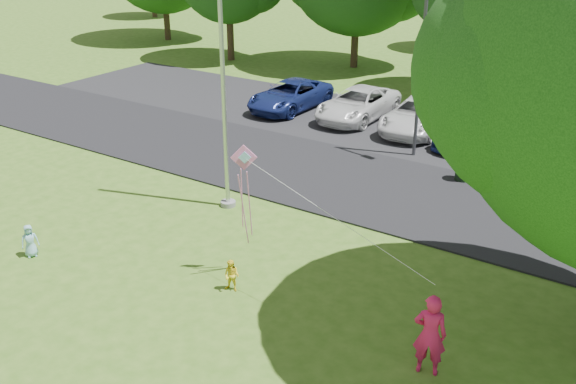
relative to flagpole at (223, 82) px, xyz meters
The scene contains 11 objects.
ground 7.39m from the flagpole, 55.01° to the right, with size 120.00×120.00×0.00m, color #3B651A.
park_road 6.73m from the flagpole, 48.81° to the left, with size 60.00×6.00×0.06m, color black.
parking_strip 11.82m from the flagpole, 71.57° to the left, with size 42.00×7.00×0.06m, color black.
flagpole is the anchor object (origin of this frame).
street_lamp 8.40m from the flagpole, 65.24° to the left, with size 1.84×0.56×6.60m.
trash_can 9.27m from the flagpole, 47.47° to the left, with size 0.60×0.60×0.95m.
parked_cars 11.33m from the flagpole, 74.61° to the left, with size 17.30×5.68×1.46m.
woman 10.15m from the flagpole, 25.98° to the right, with size 0.69×0.45×1.89m, color #DE1D5B.
child_yellow 6.37m from the flagpole, 50.59° to the right, with size 0.42×0.33×0.87m, color yellow.
child_blue 7.24m from the flagpole, 114.11° to the right, with size 0.47×0.31×0.97m, color #89C2D3.
kite 4.68m from the flagpole, 44.49° to the right, with size 5.81×1.36×2.88m.
Camera 1 is at (8.70, -9.92, 8.99)m, focal length 40.00 mm.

